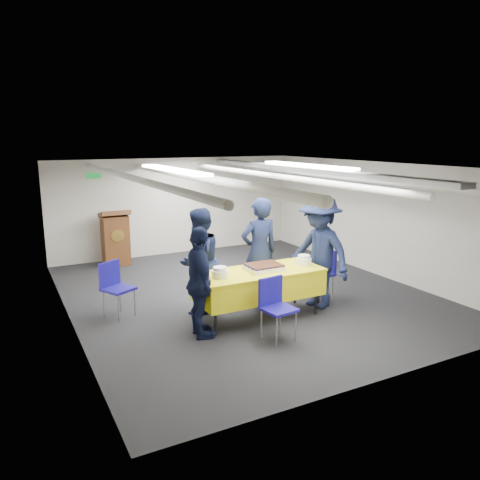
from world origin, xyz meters
name	(u,v)px	position (x,y,z in m)	size (l,w,h in m)	color
ground	(244,293)	(0.00, 0.00, 0.00)	(7.00, 7.00, 0.00)	black
room_shell	(239,191)	(0.09, 0.41, 1.81)	(6.00, 7.00, 2.30)	beige
serving_table	(259,284)	(-0.36, -1.15, 0.56)	(2.00, 0.83, 0.77)	black
sheet_cake	(264,267)	(-0.28, -1.15, 0.82)	(0.55, 0.43, 0.10)	white
plate_stack_left	(220,273)	(-1.05, -1.20, 0.84)	(0.24, 0.24, 0.16)	white
plate_stack_right	(304,260)	(0.44, -1.20, 0.85)	(0.24, 0.24, 0.16)	white
podium	(115,238)	(-1.60, 3.05, 0.61)	(0.62, 0.53, 1.25)	brown
chair_near	(275,302)	(-0.53, -1.90, 0.53)	(0.47, 0.47, 0.87)	gray
chair_right	(323,268)	(1.12, -0.84, 0.53)	(0.45, 0.45, 0.87)	gray
chair_left	(114,283)	(-2.32, 0.00, 0.53)	(0.57, 0.57, 0.87)	gray
sailor_a	(259,252)	(-0.05, -0.61, 0.91)	(0.66, 0.44, 1.82)	black
sailor_b	(199,261)	(-1.07, -0.46, 0.85)	(0.82, 0.64, 1.70)	black
sailor_c	(200,283)	(-1.44, -1.38, 0.79)	(0.93, 0.39, 1.59)	black
sailor_d	(319,252)	(0.77, -1.15, 0.94)	(1.21, 0.69, 1.87)	black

